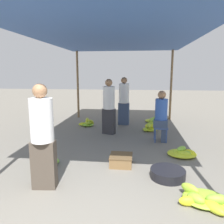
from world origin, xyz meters
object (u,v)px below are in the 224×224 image
at_px(crate_near, 121,160).
at_px(banana_pile_right_3, 205,199).
at_px(banana_pile_right_2, 182,153).
at_px(banana_pile_right_0, 150,128).
at_px(shopper_walking_mid, 124,100).
at_px(vendor_foreground, 42,136).
at_px(banana_pile_left_1, 88,123).
at_px(stool, 160,129).
at_px(banana_pile_left_0, 47,161).
at_px(shopper_walking_far, 109,106).
at_px(basin_black, 168,174).
at_px(banana_pile_right_1, 154,120).
at_px(vendor_seated, 162,116).

bearing_deg(crate_near, banana_pile_right_3, -42.36).
xyz_separation_m(banana_pile_right_2, crate_near, (-1.23, -0.60, 0.03)).
distance_m(banana_pile_right_0, banana_pile_right_2, 2.02).
distance_m(crate_near, shopper_walking_mid, 3.37).
relative_size(vendor_foreground, banana_pile_left_1, 3.11).
xyz_separation_m(stool, banana_pile_left_0, (-2.26, -1.70, -0.24)).
height_order(banana_pile_right_3, shopper_walking_far, shopper_walking_far).
xyz_separation_m(basin_black, banana_pile_right_1, (0.05, 4.15, -0.00)).
height_order(vendor_seated, banana_pile_right_0, vendor_seated).
bearing_deg(shopper_walking_far, vendor_foreground, -100.52).
bearing_deg(shopper_walking_mid, banana_pile_right_3, -72.62).
relative_size(stool, vendor_seated, 0.30).
relative_size(banana_pile_right_3, shopper_walking_mid, 0.42).
relative_size(vendor_foreground, banana_pile_right_0, 2.86).
height_order(banana_pile_left_1, banana_pile_right_2, banana_pile_left_1).
bearing_deg(banana_pile_left_1, banana_pile_right_3, -57.90).
xyz_separation_m(banana_pile_left_0, banana_pile_right_3, (2.60, -0.97, -0.00)).
bearing_deg(vendor_seated, banana_pile_left_1, 148.70).
bearing_deg(banana_pile_right_0, stool, -77.30).
relative_size(banana_pile_right_3, crate_near, 1.58).
bearing_deg(stool, banana_pile_left_1, 148.44).
distance_m(banana_pile_right_1, banana_pile_right_3, 4.85).
xyz_separation_m(vendor_foreground, banana_pile_right_1, (1.94, 4.67, -0.74)).
bearing_deg(vendor_seated, shopper_walking_far, 158.79).
relative_size(banana_pile_left_1, banana_pile_right_2, 0.85).
distance_m(banana_pile_right_3, shopper_walking_far, 3.72).
distance_m(banana_pile_left_0, crate_near, 1.40).
distance_m(stool, banana_pile_left_0, 2.84).
bearing_deg(shopper_walking_far, vendor_seated, -21.21).
distance_m(banana_pile_left_0, banana_pile_left_1, 3.04).
xyz_separation_m(stool, banana_pile_right_1, (-0.02, 2.17, -0.24)).
relative_size(basin_black, banana_pile_right_3, 0.87).
distance_m(vendor_foreground, shopper_walking_far, 3.10).
bearing_deg(stool, vendor_seated, 8.83).
distance_m(banana_pile_right_2, crate_near, 1.37).
bearing_deg(crate_near, stool, 61.08).
xyz_separation_m(crate_near, shopper_walking_far, (-0.52, 2.12, 0.70)).
bearing_deg(vendor_foreground, shopper_walking_far, 79.48).
bearing_deg(vendor_seated, banana_pile_right_1, 90.87).
xyz_separation_m(banana_pile_left_1, banana_pile_right_2, (2.55, -2.31, -0.03)).
bearing_deg(banana_pile_left_1, stool, -31.56).
distance_m(basin_black, crate_near, 0.90).
height_order(vendor_seated, banana_pile_left_1, vendor_seated).
bearing_deg(banana_pile_right_3, basin_black, 119.96).
relative_size(vendor_seated, banana_pile_right_1, 2.19).
distance_m(crate_near, shopper_walking_far, 2.29).
xyz_separation_m(banana_pile_right_1, shopper_walking_mid, (-1.02, -0.46, 0.75)).
relative_size(vendor_foreground, banana_pile_left_0, 3.05).
distance_m(vendor_foreground, basin_black, 2.09).
bearing_deg(stool, banana_pile_right_0, 102.70).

